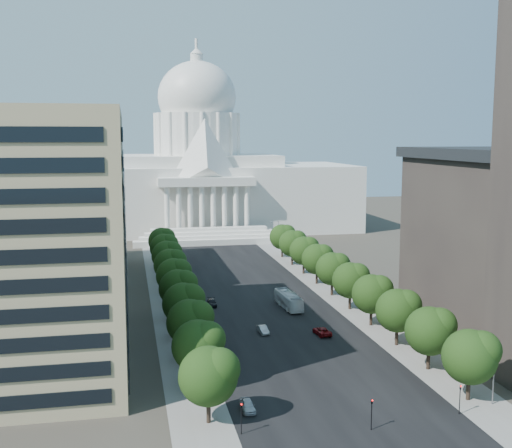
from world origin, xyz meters
TOP-DOWN VIEW (x-y plane):
  - road_asphalt at (0.00, 90.00)m, footprint 30.00×260.00m
  - sidewalk_left at (-19.00, 90.00)m, footprint 8.00×260.00m
  - sidewalk_right at (19.00, 90.00)m, footprint 8.00×260.00m
  - capitol at (0.00, 184.89)m, footprint 120.00×56.00m
  - office_block_left_far at (-48.00, 100.00)m, footprint 38.00×52.00m
  - tree_l_a at (-17.66, 11.81)m, footprint 7.79×7.60m
  - tree_l_b at (-17.66, 23.81)m, footprint 7.79×7.60m
  - tree_l_c at (-17.66, 35.81)m, footprint 7.79×7.60m
  - tree_l_d at (-17.66, 47.81)m, footprint 7.79×7.60m
  - tree_l_e at (-17.66, 59.81)m, footprint 7.79×7.60m
  - tree_l_f at (-17.66, 71.81)m, footprint 7.79×7.60m
  - tree_l_g at (-17.66, 83.81)m, footprint 7.79×7.60m
  - tree_l_h at (-17.66, 95.81)m, footprint 7.79×7.60m
  - tree_l_i at (-17.66, 107.81)m, footprint 7.79×7.60m
  - tree_l_j at (-17.66, 119.81)m, footprint 7.79×7.60m
  - tree_r_a at (18.34, 11.81)m, footprint 7.79×7.60m
  - tree_r_b at (18.34, 23.81)m, footprint 7.79×7.60m
  - tree_r_c at (18.34, 35.81)m, footprint 7.79×7.60m
  - tree_r_d at (18.34, 47.81)m, footprint 7.79×7.60m
  - tree_r_e at (18.34, 59.81)m, footprint 7.79×7.60m
  - tree_r_f at (18.34, 71.81)m, footprint 7.79×7.60m
  - tree_r_g at (18.34, 83.81)m, footprint 7.79×7.60m
  - tree_r_h at (18.34, 95.81)m, footprint 7.79×7.60m
  - tree_r_i at (18.34, 107.81)m, footprint 7.79×7.60m
  - tree_r_j at (18.34, 119.81)m, footprint 7.79×7.60m
  - traffic_signal_left at (-14.50, 7.99)m, footprint 0.18×0.49m
  - traffic_signal_right at (14.50, 7.99)m, footprint 0.18×0.49m
  - traffic_signal_median at (1.50, 5.99)m, footprint 0.18×0.49m
  - streetlight_a at (19.90, 10.00)m, footprint 2.61×0.44m
  - streetlight_b at (19.90, 35.00)m, footprint 2.61×0.44m
  - streetlight_c at (19.90, 60.00)m, footprint 2.61×0.44m
  - streetlight_d at (19.90, 85.00)m, footprint 2.61×0.44m
  - streetlight_e at (19.90, 110.00)m, footprint 2.61×0.44m
  - streetlight_f at (19.90, 135.00)m, footprint 2.61×0.44m
  - car_dark_a at (-11.64, 32.74)m, footprint 1.84×4.06m
  - car_silver at (-3.45, 47.11)m, footprint 1.71×4.19m
  - car_red at (6.93, 44.00)m, footprint 2.75×5.16m
  - car_dark_b at (-10.22, 67.94)m, footprint 2.21×4.91m
  - car_parked at (-12.50, 14.43)m, footprint 1.77×4.30m
  - city_bus at (5.58, 63.43)m, footprint 3.56×12.23m

SIDE VIEW (x-z plane):
  - road_asphalt at x=0.00m, z-range -0.01..0.01m
  - sidewalk_left at x=-19.00m, z-range -0.01..0.01m
  - sidewalk_right at x=19.00m, z-range -0.01..0.01m
  - car_silver at x=-3.45m, z-range 0.00..1.35m
  - car_dark_a at x=-11.64m, z-range 0.00..1.35m
  - car_red at x=6.93m, z-range 0.00..1.38m
  - car_dark_b at x=-10.22m, z-range 0.00..1.40m
  - car_parked at x=-12.50m, z-range 0.00..1.46m
  - city_bus at x=5.58m, z-range 0.00..3.36m
  - traffic_signal_left at x=-14.50m, z-range 0.94..5.24m
  - traffic_signal_right at x=14.50m, z-range 0.94..5.24m
  - traffic_signal_median at x=1.50m, z-range 0.94..5.24m
  - streetlight_a at x=19.90m, z-range 1.32..10.32m
  - streetlight_b at x=19.90m, z-range 1.32..10.32m
  - streetlight_c at x=19.90m, z-range 1.32..10.32m
  - streetlight_d at x=19.90m, z-range 1.32..10.32m
  - streetlight_e at x=19.90m, z-range 1.32..10.32m
  - streetlight_f at x=19.90m, z-range 1.32..10.32m
  - tree_l_a at x=-17.66m, z-range 1.47..11.44m
  - tree_l_b at x=-17.66m, z-range 1.47..11.44m
  - tree_l_c at x=-17.66m, z-range 1.47..11.44m
  - tree_l_d at x=-17.66m, z-range 1.47..11.44m
  - tree_l_e at x=-17.66m, z-range 1.47..11.44m
  - tree_l_f at x=-17.66m, z-range 1.47..11.44m
  - tree_l_g at x=-17.66m, z-range 1.47..11.44m
  - tree_l_h at x=-17.66m, z-range 1.47..11.44m
  - tree_l_i at x=-17.66m, z-range 1.47..11.44m
  - tree_l_j at x=-17.66m, z-range 1.47..11.44m
  - tree_r_a at x=18.34m, z-range 1.47..11.44m
  - tree_r_b at x=18.34m, z-range 1.47..11.44m
  - tree_r_c at x=18.34m, z-range 1.47..11.44m
  - tree_r_d at x=18.34m, z-range 1.47..11.44m
  - tree_r_e at x=18.34m, z-range 1.47..11.44m
  - tree_r_f at x=18.34m, z-range 1.47..11.44m
  - tree_r_g at x=18.34m, z-range 1.47..11.44m
  - tree_r_h at x=18.34m, z-range 1.47..11.44m
  - tree_r_i at x=18.34m, z-range 1.47..11.44m
  - tree_r_j at x=18.34m, z-range 1.47..11.44m
  - office_block_left_far at x=-48.00m, z-range 0.00..30.00m
  - capitol at x=0.00m, z-range -16.49..56.51m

